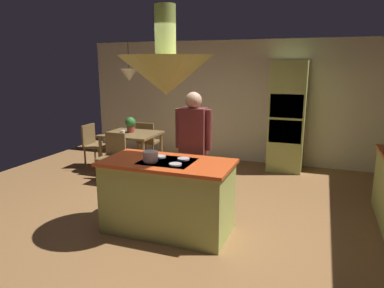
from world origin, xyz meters
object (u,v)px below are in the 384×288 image
object	(u,v)px
kitchen_island	(168,196)
chair_by_back_wall	(147,139)
person_at_island	(193,144)
chair_at_corner	(93,143)
dining_table	(131,138)
potted_plant_on_table	(130,124)
oven_tower	(287,116)
chair_facing_island	(113,154)
cooking_pot_on_cooktop	(150,156)
cup_on_table	(123,133)

from	to	relation	value
kitchen_island	chair_by_back_wall	xyz separation A→B (m)	(-1.70, 2.77, 0.05)
person_at_island	chair_at_corner	xyz separation A→B (m)	(-2.68, 1.42, -0.47)
dining_table	potted_plant_on_table	size ratio (longest dim) A/B	3.41
oven_tower	chair_facing_island	world-z (taller)	oven_tower
chair_by_back_wall	chair_at_corner	size ratio (longest dim) A/B	1.00
chair_by_back_wall	chair_facing_island	bearing A→B (deg)	90.00
kitchen_island	person_at_island	world-z (taller)	person_at_island
kitchen_island	chair_at_corner	world-z (taller)	kitchen_island
chair_at_corner	chair_facing_island	bearing A→B (deg)	-126.79
oven_tower	person_at_island	size ratio (longest dim) A/B	1.26
dining_table	chair_facing_island	bearing A→B (deg)	-90.00
chair_facing_island	cooking_pot_on_cooktop	size ratio (longest dim) A/B	4.83
kitchen_island	chair_facing_island	size ratio (longest dim) A/B	1.84
chair_facing_island	cooking_pot_on_cooktop	distance (m)	2.25
chair_at_corner	cooking_pot_on_cooktop	xyz separation A→B (m)	(2.43, -2.23, 0.48)
chair_by_back_wall	cup_on_table	size ratio (longest dim) A/B	9.67
chair_facing_island	chair_by_back_wall	xyz separation A→B (m)	(0.00, 1.33, 0.00)
dining_table	chair_at_corner	xyz separation A→B (m)	(-0.89, -0.00, -0.15)
oven_tower	dining_table	xyz separation A→B (m)	(-2.80, -1.14, -0.41)
cooking_pot_on_cooktop	chair_at_corner	bearing A→B (deg)	137.46
oven_tower	chair_at_corner	xyz separation A→B (m)	(-3.69, -1.14, -0.56)
kitchen_island	cooking_pot_on_cooktop	world-z (taller)	cooking_pot_on_cooktop
chair_at_corner	potted_plant_on_table	size ratio (longest dim) A/B	2.90
potted_plant_on_table	cup_on_table	size ratio (longest dim) A/B	3.33
dining_table	cup_on_table	distance (m)	0.27
kitchen_island	oven_tower	bearing A→B (deg)	71.26
potted_plant_on_table	chair_by_back_wall	bearing A→B (deg)	85.90
cup_on_table	kitchen_island	bearing A→B (deg)	-47.08
dining_table	chair_by_back_wall	bearing A→B (deg)	90.00
chair_by_back_wall	potted_plant_on_table	bearing A→B (deg)	85.90
chair_facing_island	potted_plant_on_table	distance (m)	0.84
oven_tower	potted_plant_on_table	world-z (taller)	oven_tower
oven_tower	chair_at_corner	distance (m)	3.90
kitchen_island	cooking_pot_on_cooktop	distance (m)	0.57
person_at_island	cooking_pot_on_cooktop	world-z (taller)	person_at_island
cooking_pot_on_cooktop	person_at_island	bearing A→B (deg)	72.72
chair_at_corner	person_at_island	bearing A→B (deg)	-117.89
oven_tower	cup_on_table	world-z (taller)	oven_tower
kitchen_island	chair_facing_island	xyz separation A→B (m)	(-1.70, 1.43, 0.05)
dining_table	chair_by_back_wall	size ratio (longest dim) A/B	1.18
chair_facing_island	potted_plant_on_table	bearing A→B (deg)	93.44
chair_facing_island	oven_tower	bearing A→B (deg)	32.87
oven_tower	chair_by_back_wall	xyz separation A→B (m)	(-2.80, -0.48, -0.56)
chair_facing_island	potted_plant_on_table	size ratio (longest dim) A/B	2.90
dining_table	person_at_island	xyz separation A→B (m)	(1.79, -1.42, 0.32)
chair_by_back_wall	oven_tower	bearing A→B (deg)	-170.33
dining_table	chair_facing_island	xyz separation A→B (m)	(0.00, -0.67, -0.15)
person_at_island	dining_table	bearing A→B (deg)	141.61
kitchen_island	chair_by_back_wall	bearing A→B (deg)	121.58
cup_on_table	cooking_pot_on_cooktop	distance (m)	2.56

